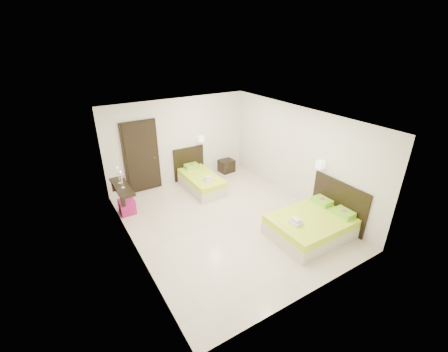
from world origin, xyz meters
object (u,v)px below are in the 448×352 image
bed_single (200,180)px  nightstand (226,166)px  bed_double (313,224)px  ottoman (127,207)px

bed_single → nightstand: bed_single is taller
bed_double → nightstand: (0.16, 4.04, -0.06)m
bed_single → ottoman: 2.31m
bed_single → ottoman: bed_single is taller
bed_double → ottoman: bearing=137.3°
bed_single → bed_double: bearing=-71.8°
nightstand → ottoman: 3.70m
ottoman → bed_single: bearing=7.5°
nightstand → ottoman: bearing=-170.3°
bed_double → nightstand: bed_double is taller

